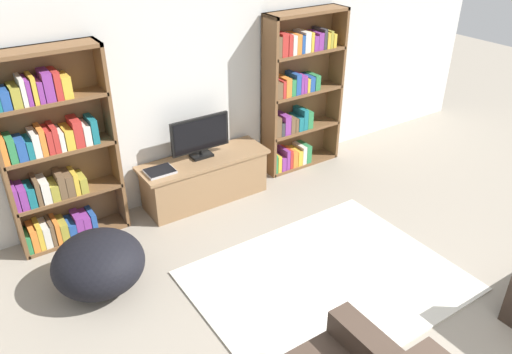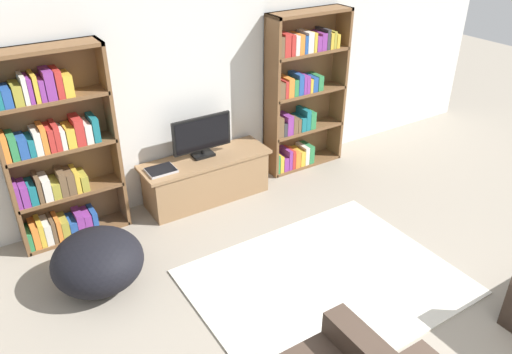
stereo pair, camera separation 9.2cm
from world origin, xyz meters
name	(u,v)px [view 2 (the right image)]	position (x,y,z in m)	size (l,w,h in m)	color
wall_back	(198,81)	(0.00, 4.23, 1.30)	(8.80, 0.06, 2.60)	silver
bookshelf_left	(55,153)	(-1.61, 4.05, 0.93)	(1.04, 0.30, 1.94)	brown
bookshelf_right	(300,94)	(1.28, 4.06, 0.96)	(1.04, 0.30, 1.94)	brown
tv_stand	(206,178)	(-0.11, 3.93, 0.26)	(1.47, 0.49, 0.52)	#8E6B47
television	(202,136)	(-0.11, 3.98, 0.77)	(0.69, 0.16, 0.47)	black
laptop	(161,170)	(-0.64, 3.90, 0.54)	(0.30, 0.24, 0.03)	#B7B7BC
area_rug	(326,282)	(0.12, 2.06, 0.01)	(2.30, 1.80, 0.02)	beige
beanbag_ottoman	(98,261)	(-1.59, 3.12, 0.26)	(0.80, 0.80, 0.52)	black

